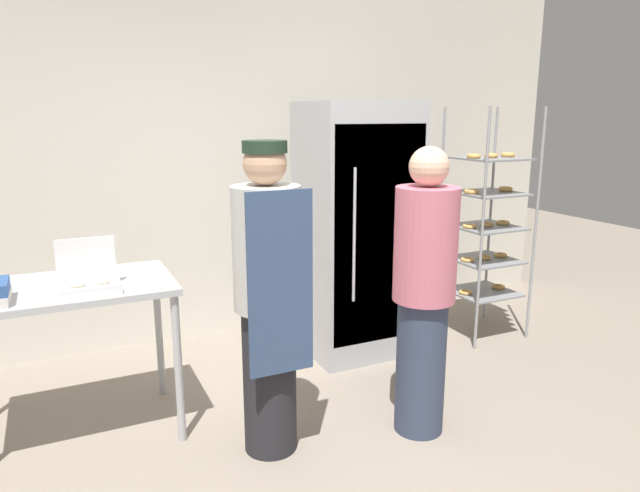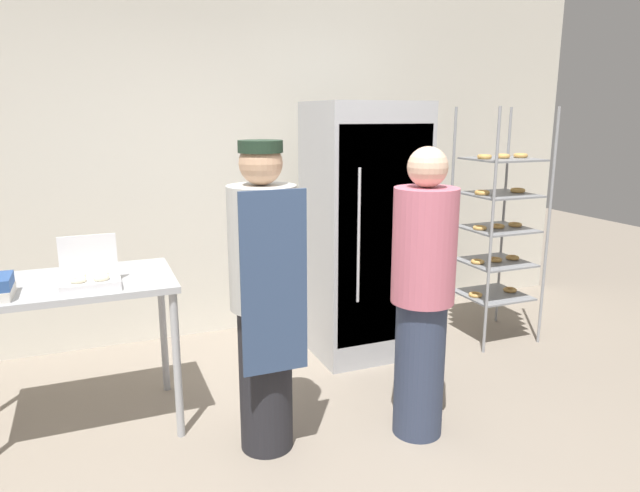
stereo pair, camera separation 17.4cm
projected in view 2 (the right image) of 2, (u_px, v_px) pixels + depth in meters
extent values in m
plane|color=gray|center=(363.00, 484.00, 2.79)|extent=(14.00, 14.00, 0.00)
cube|color=silver|center=(237.00, 150.00, 4.57)|extent=(6.40, 0.12, 2.98)
cube|color=#ADAFB5|center=(363.00, 231.00, 4.20)|extent=(0.76, 0.67, 1.85)
cube|color=#93959B|center=(384.00, 237.00, 3.90)|extent=(0.70, 0.02, 1.52)
cylinder|color=silver|center=(359.00, 236.00, 3.79)|extent=(0.02, 0.02, 0.91)
cylinder|color=#93969B|center=(491.00, 235.00, 4.13)|extent=(0.02, 0.02, 1.82)
cylinder|color=#93969B|center=(548.00, 230.00, 4.32)|extent=(0.02, 0.02, 1.82)
cylinder|color=#93969B|center=(450.00, 223.00, 4.59)|extent=(0.02, 0.02, 1.82)
cylinder|color=#93969B|center=(503.00, 219.00, 4.78)|extent=(0.02, 0.02, 1.82)
cube|color=gray|center=(493.00, 295.00, 4.58)|extent=(0.49, 0.47, 0.01)
torus|color=#DBA351|center=(475.00, 295.00, 4.52)|extent=(0.11, 0.11, 0.03)
torus|color=#DBA351|center=(510.00, 290.00, 4.64)|extent=(0.11, 0.11, 0.03)
cube|color=gray|center=(495.00, 262.00, 4.52)|extent=(0.49, 0.47, 0.01)
torus|color=#DBA351|center=(478.00, 262.00, 4.45)|extent=(0.11, 0.11, 0.03)
torus|color=#DBA351|center=(495.00, 260.00, 4.52)|extent=(0.11, 0.11, 0.03)
torus|color=#DBA351|center=(513.00, 258.00, 4.58)|extent=(0.11, 0.11, 0.03)
cube|color=gray|center=(498.00, 229.00, 4.46)|extent=(0.49, 0.47, 0.01)
torus|color=#DBA351|center=(480.00, 228.00, 4.39)|extent=(0.11, 0.11, 0.03)
torus|color=#DBA351|center=(498.00, 226.00, 4.46)|extent=(0.11, 0.11, 0.03)
torus|color=#DBA351|center=(515.00, 225.00, 4.52)|extent=(0.11, 0.11, 0.03)
cube|color=gray|center=(500.00, 194.00, 4.40)|extent=(0.49, 0.47, 0.01)
torus|color=#DBA351|center=(482.00, 193.00, 4.33)|extent=(0.11, 0.11, 0.03)
torus|color=#DBA351|center=(518.00, 190.00, 4.46)|extent=(0.11, 0.11, 0.03)
cube|color=gray|center=(503.00, 159.00, 4.34)|extent=(0.49, 0.47, 0.01)
torus|color=#DBA351|center=(484.00, 157.00, 4.27)|extent=(0.11, 0.11, 0.03)
torus|color=#DBA351|center=(503.00, 156.00, 4.33)|extent=(0.11, 0.11, 0.03)
torus|color=#DBA351|center=(521.00, 155.00, 4.39)|extent=(0.11, 0.11, 0.03)
cube|color=#ADAFB5|center=(64.00, 285.00, 3.09)|extent=(1.14, 0.68, 0.04)
cylinder|color=#ADAFB5|center=(177.00, 366.00, 3.12)|extent=(0.04, 0.04, 0.85)
cylinder|color=#ADAFB5|center=(163.00, 329.00, 3.66)|extent=(0.04, 0.04, 0.85)
cube|color=white|center=(90.00, 284.00, 2.96)|extent=(0.30, 0.21, 0.05)
cube|color=white|center=(88.00, 255.00, 3.03)|extent=(0.29, 0.01, 0.21)
torus|color=beige|center=(78.00, 280.00, 2.90)|extent=(0.08, 0.08, 0.02)
torus|color=beige|center=(102.00, 278.00, 2.94)|extent=(0.08, 0.08, 0.02)
torus|color=beige|center=(78.00, 276.00, 2.97)|extent=(0.08, 0.08, 0.02)
torus|color=beige|center=(101.00, 274.00, 3.01)|extent=(0.08, 0.08, 0.02)
cylinder|color=#232328|center=(266.00, 378.00, 3.03)|extent=(0.28, 0.28, 0.80)
cylinder|color=beige|center=(263.00, 248.00, 2.87)|extent=(0.35, 0.35, 0.63)
sphere|color=tan|center=(261.00, 163.00, 2.77)|extent=(0.22, 0.22, 0.22)
cube|color=#33476B|center=(274.00, 284.00, 2.73)|extent=(0.33, 0.02, 0.91)
cylinder|color=#1E3323|center=(260.00, 146.00, 2.75)|extent=(0.22, 0.22, 0.06)
cylinder|color=#333D56|center=(419.00, 368.00, 3.17)|extent=(0.28, 0.28, 0.78)
cylinder|color=#C6667A|center=(424.00, 246.00, 3.01)|extent=(0.34, 0.34, 0.62)
sphere|color=beige|center=(428.00, 167.00, 2.92)|extent=(0.21, 0.21, 0.21)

